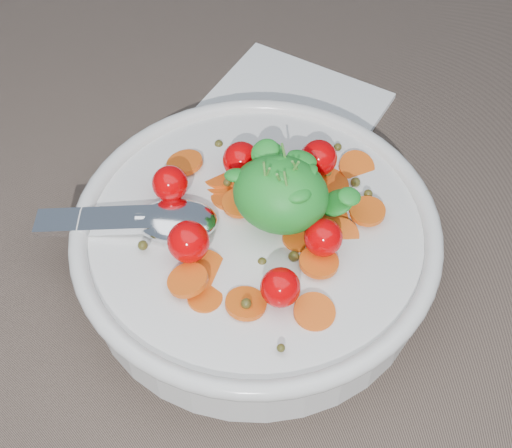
% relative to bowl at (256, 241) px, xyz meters
% --- Properties ---
extents(ground, '(6.00, 6.00, 0.00)m').
position_rel_bowl_xyz_m(ground, '(-0.02, -0.03, -0.04)').
color(ground, '#715E51').
rests_on(ground, ground).
extents(bowl, '(0.33, 0.30, 0.13)m').
position_rel_bowl_xyz_m(bowl, '(0.00, 0.00, 0.00)').
color(bowl, silver).
rests_on(bowl, ground).
extents(napkin, '(0.20, 0.18, 0.01)m').
position_rel_bowl_xyz_m(napkin, '(-0.03, 0.20, -0.03)').
color(napkin, white).
rests_on(napkin, ground).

